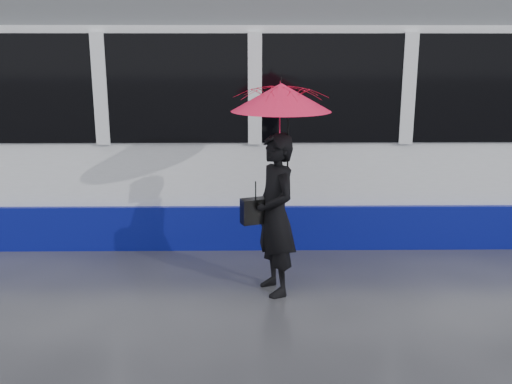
{
  "coord_description": "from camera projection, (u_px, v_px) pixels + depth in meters",
  "views": [
    {
      "loc": [
        1.26,
        -6.21,
        2.73
      ],
      "look_at": [
        1.34,
        0.18,
        1.1
      ],
      "focal_mm": 40.0,
      "sensor_mm": 36.0,
      "label": 1
    }
  ],
  "objects": [
    {
      "name": "rails",
      "position": [
        170.0,
        223.0,
        9.1
      ],
      "size": [
        34.0,
        1.51,
        0.02
      ],
      "color": "#3F3D38",
      "rests_on": "ground"
    },
    {
      "name": "umbrella",
      "position": [
        281.0,
        117.0,
        6.08
      ],
      "size": [
        1.39,
        1.39,
        1.24
      ],
      "rotation": [
        0.0,
        0.0,
        0.36
      ],
      "color": "#EE148E",
      "rests_on": "ground"
    },
    {
      "name": "tram",
      "position": [
        156.0,
        121.0,
        8.69
      ],
      "size": [
        26.0,
        2.56,
        3.35
      ],
      "color": "white",
      "rests_on": "ground"
    },
    {
      "name": "handbag",
      "position": [
        256.0,
        211.0,
        6.35
      ],
      "size": [
        0.36,
        0.25,
        0.46
      ],
      "rotation": [
        0.0,
        0.0,
        0.36
      ],
      "color": "black",
      "rests_on": "ground"
    },
    {
      "name": "ground",
      "position": [
        142.0,
        287.0,
        6.68
      ],
      "size": [
        90.0,
        90.0,
        0.0
      ],
      "primitive_type": "plane",
      "color": "#27272B",
      "rests_on": "ground"
    },
    {
      "name": "woman",
      "position": [
        275.0,
        215.0,
        6.34
      ],
      "size": [
        0.65,
        0.78,
        1.83
      ],
      "primitive_type": "imported",
      "rotation": [
        0.0,
        0.0,
        -1.21
      ],
      "color": "black",
      "rests_on": "ground"
    }
  ]
}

